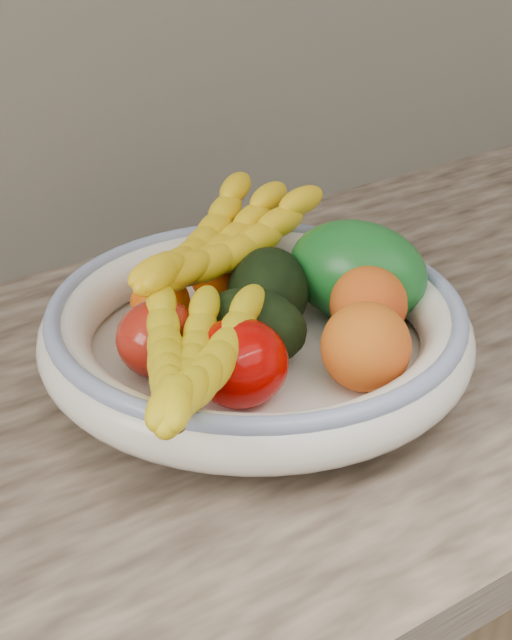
% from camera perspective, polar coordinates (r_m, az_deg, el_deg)
% --- Properties ---
extents(fruit_bowl, '(0.39, 0.39, 0.08)m').
position_cam_1_polar(fruit_bowl, '(0.88, 0.00, -0.65)').
color(fruit_bowl, white).
rests_on(fruit_bowl, kitchen_counter).
extents(clementine_back_left, '(0.06, 0.06, 0.05)m').
position_cam_1_polar(clementine_back_left, '(0.92, -5.59, 1.05)').
color(clementine_back_left, '#F05C05').
rests_on(clementine_back_left, fruit_bowl).
extents(clementine_back_right, '(0.06, 0.06, 0.05)m').
position_cam_1_polar(clementine_back_right, '(0.97, -2.28, 2.55)').
color(clementine_back_right, '#EC5A04').
rests_on(clementine_back_right, fruit_bowl).
extents(tomato_left, '(0.10, 0.10, 0.07)m').
position_cam_1_polar(tomato_left, '(0.85, -5.65, -1.09)').
color(tomato_left, '#A01B10').
rests_on(tomato_left, fruit_bowl).
extents(tomato_near_left, '(0.10, 0.10, 0.07)m').
position_cam_1_polar(tomato_near_left, '(0.81, -0.98, -2.51)').
color(tomato_near_left, '#B10200').
rests_on(tomato_near_left, fruit_bowl).
extents(avocado_center, '(0.11, 0.12, 0.07)m').
position_cam_1_polar(avocado_center, '(0.86, -0.26, -0.41)').
color(avocado_center, black).
rests_on(avocado_center, fruit_bowl).
extents(avocado_right, '(0.13, 0.13, 0.08)m').
position_cam_1_polar(avocado_right, '(0.92, 0.70, 1.66)').
color(avocado_right, black).
rests_on(avocado_right, fruit_bowl).
extents(green_mango, '(0.16, 0.17, 0.12)m').
position_cam_1_polar(green_mango, '(0.93, 5.91, 2.81)').
color(green_mango, '#10571B').
rests_on(green_mango, fruit_bowl).
extents(peach_front, '(0.10, 0.10, 0.08)m').
position_cam_1_polar(peach_front, '(0.83, 6.41, -1.55)').
color(peach_front, orange).
rests_on(peach_front, fruit_bowl).
extents(peach_right, '(0.08, 0.08, 0.07)m').
position_cam_1_polar(peach_right, '(0.89, 6.56, 0.92)').
color(peach_right, orange).
rests_on(peach_right, fruit_bowl).
extents(banana_bunch_back, '(0.30, 0.22, 0.08)m').
position_cam_1_polar(banana_bunch_back, '(0.94, -2.22, 3.90)').
color(banana_bunch_back, yellow).
rests_on(banana_bunch_back, fruit_bowl).
extents(banana_bunch_front, '(0.24, 0.27, 0.07)m').
position_cam_1_polar(banana_bunch_front, '(0.76, -3.85, -2.94)').
color(banana_bunch_front, yellow).
rests_on(banana_bunch_front, fruit_bowl).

